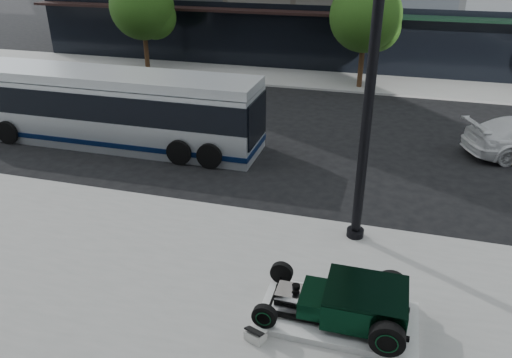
# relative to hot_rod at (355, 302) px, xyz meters

# --- Properties ---
(ground) EXTENTS (120.00, 120.00, 0.00)m
(ground) POSITION_rel_hot_rod_xyz_m (-2.70, 6.22, -0.70)
(ground) COLOR black
(ground) RESTS_ON ground
(sidewalk_far) EXTENTS (70.00, 4.00, 0.12)m
(sidewalk_far) POSITION_rel_hot_rod_xyz_m (-2.70, 20.22, -0.64)
(sidewalk_far) COLOR gray
(sidewalk_far) RESTS_ON ground
(street_trees) EXTENTS (29.80, 3.80, 5.70)m
(street_trees) POSITION_rel_hot_rod_xyz_m (-1.55, 19.29, 3.07)
(street_trees) COLOR black
(street_trees) RESTS_ON sidewalk_far
(display_plinth) EXTENTS (3.40, 1.80, 0.15)m
(display_plinth) POSITION_rel_hot_rod_xyz_m (-0.33, 0.00, -0.50)
(display_plinth) COLOR silver
(display_plinth) RESTS_ON sidewalk_near
(hot_rod) EXTENTS (3.22, 2.00, 0.81)m
(hot_rod) POSITION_rel_hot_rod_xyz_m (0.00, 0.00, 0.00)
(hot_rod) COLOR black
(hot_rod) RESTS_ON display_plinth
(info_plaque) EXTENTS (0.48, 0.42, 0.31)m
(info_plaque) POSITION_rel_hot_rod_xyz_m (-1.90, -1.05, -0.45)
(info_plaque) COLOR silver
(info_plaque) RESTS_ON sidewalk_near
(lamppost) EXTENTS (0.47, 0.47, 8.63)m
(lamppost) POSITION_rel_hot_rod_xyz_m (-0.32, 3.56, 3.41)
(lamppost) COLOR black
(lamppost) RESTS_ON sidewalk_near
(transit_bus) EXTENTS (12.12, 2.88, 2.92)m
(transit_bus) POSITION_rel_hot_rod_xyz_m (-10.53, 8.28, 0.79)
(transit_bus) COLOR silver
(transit_bus) RESTS_ON ground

